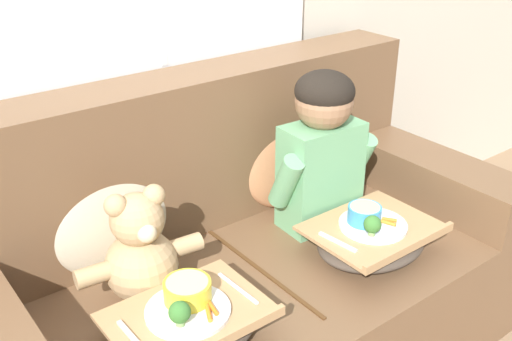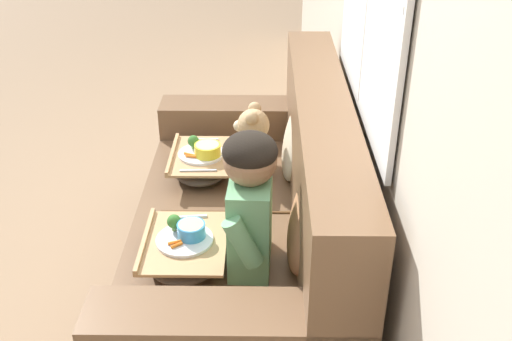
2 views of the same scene
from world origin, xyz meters
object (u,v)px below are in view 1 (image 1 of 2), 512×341
at_px(throw_pillow_behind_teddy, 107,213).
at_px(child_figure, 322,143).
at_px(teddy_bear, 141,254).
at_px(lap_tray_child, 371,238).
at_px(couch, 237,277).
at_px(throw_pillow_behind_child, 282,155).
at_px(lap_tray_teddy, 189,324).

height_order(throw_pillow_behind_teddy, child_figure, child_figure).
distance_m(teddy_bear, lap_tray_child, 0.74).
bearing_deg(child_figure, lap_tray_child, -90.38).
bearing_deg(throw_pillow_behind_teddy, teddy_bear, -90.13).
bearing_deg(couch, throw_pillow_behind_child, 28.96).
relative_size(couch, teddy_bear, 4.80).
relative_size(throw_pillow_behind_child, throw_pillow_behind_teddy, 0.97).
relative_size(couch, child_figure, 3.28).
height_order(throw_pillow_behind_child, teddy_bear, throw_pillow_behind_child).
relative_size(couch, lap_tray_teddy, 4.50).
bearing_deg(lap_tray_child, lap_tray_teddy, 179.90).
xyz_separation_m(child_figure, lap_tray_child, (-0.00, -0.25, -0.25)).
xyz_separation_m(throw_pillow_behind_child, lap_tray_teddy, (-0.69, -0.46, -0.13)).
relative_size(throw_pillow_behind_teddy, lap_tray_teddy, 1.04).
relative_size(throw_pillow_behind_teddy, teddy_bear, 1.11).
bearing_deg(teddy_bear, lap_tray_child, -19.61).
height_order(throw_pillow_behind_child, throw_pillow_behind_teddy, throw_pillow_behind_teddy).
height_order(throw_pillow_behind_child, lap_tray_child, throw_pillow_behind_child).
xyz_separation_m(child_figure, teddy_bear, (-0.70, -0.00, -0.16)).
distance_m(couch, teddy_bear, 0.43).
bearing_deg(couch, throw_pillow_behind_teddy, 151.04).
bearing_deg(throw_pillow_behind_teddy, couch, -28.96).
height_order(child_figure, lap_tray_child, child_figure).
bearing_deg(lap_tray_teddy, lap_tray_child, -0.10).
height_order(throw_pillow_behind_teddy, lap_tray_child, throw_pillow_behind_teddy).
xyz_separation_m(couch, teddy_bear, (-0.35, -0.02, 0.25)).
bearing_deg(teddy_bear, lap_tray_teddy, -89.66).
relative_size(child_figure, lap_tray_teddy, 1.37).
bearing_deg(throw_pillow_behind_child, lap_tray_child, -90.21).
height_order(teddy_bear, lap_tray_child, teddy_bear).
height_order(couch, child_figure, child_figure).
distance_m(child_figure, teddy_bear, 0.71).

